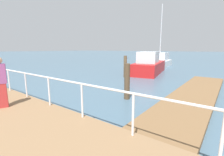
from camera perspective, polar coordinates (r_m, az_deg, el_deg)
The scene contains 8 objects.
ground_plane at distance 14.41m, azimuth -26.26°, elevation -0.59°, with size 300.00×300.00×0.00m, color slate.
floating_dock at distance 9.31m, azimuth 27.05°, elevation -5.63°, with size 12.13×2.00×0.18m, color olive.
boardwalk_railing at distance 4.30m, azimuth -2.72°, elevation -6.24°, with size 0.06×29.99×1.08m.
dock_piling_2 at distance 13.94m, azimuth 4.72°, elevation 4.03°, with size 0.27×0.27×1.88m, color brown.
dock_piling_4 at distance 7.90m, azimuth 5.37°, elevation -1.27°, with size 0.27×0.27×1.78m, color brown.
moored_boat_0 at distance 16.86m, azimuth 13.18°, elevation 4.41°, with size 7.00×3.52×2.19m.
moored_boat_2 at distance 23.35m, azimuth 16.67°, elevation 5.67°, with size 7.08×2.78×8.21m.
pedestrian_0 at distance 6.84m, azimuth -34.78°, elevation -1.03°, with size 0.42×0.35×1.80m.
Camera 1 is at (-6.32, 7.29, 2.48)m, focal length 25.70 mm.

